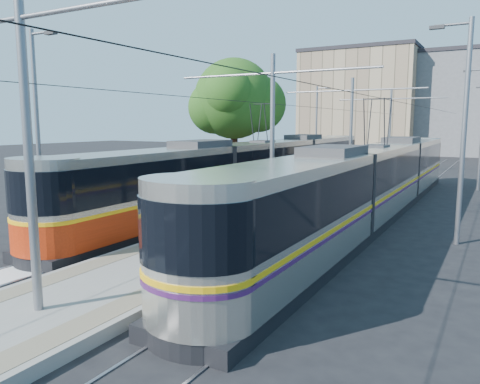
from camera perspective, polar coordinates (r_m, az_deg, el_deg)
The scene contains 12 objects.
ground at distance 14.28m, azimuth -10.27°, elevation -9.64°, with size 160.00×160.00×0.00m, color black.
platform at distance 29.09m, azimuth 11.49°, elevation -0.17°, with size 4.00×50.00×0.30m, color gray.
tactile_strip_left at distance 29.54m, azimuth 8.82°, elevation 0.33°, with size 0.70×50.00×0.01m, color gray.
tactile_strip_right at distance 28.67m, azimuth 14.26°, elevation -0.08°, with size 0.70×50.00×0.01m, color gray.
rails at distance 29.11m, azimuth 11.49°, elevation -0.44°, with size 8.71×70.00×0.03m.
tram_left at distance 27.74m, azimuth 2.74°, elevation 2.81°, with size 2.43×32.28×5.50m.
tram_right at distance 22.76m, azimuth 16.07°, elevation 1.66°, with size 2.43×31.19×5.50m.
catenary at distance 26.09m, azimuth 9.83°, elevation 8.55°, with size 9.20×70.00×7.00m.
street_lamps at distance 32.62m, azimuth 13.88°, elevation 7.77°, with size 15.18×38.22×8.00m.
shelter at distance 23.54m, azimuth 10.06°, elevation 1.34°, with size 1.01×1.25×2.40m.
tree at distance 32.68m, azimuth 0.05°, elevation 11.10°, with size 6.05×5.60×8.80m.
building_left at distance 72.94m, azimuth 14.61°, elevation 10.55°, with size 16.32×12.24×15.00m.
Camera 1 is at (8.72, -10.43, 4.38)m, focal length 35.00 mm.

